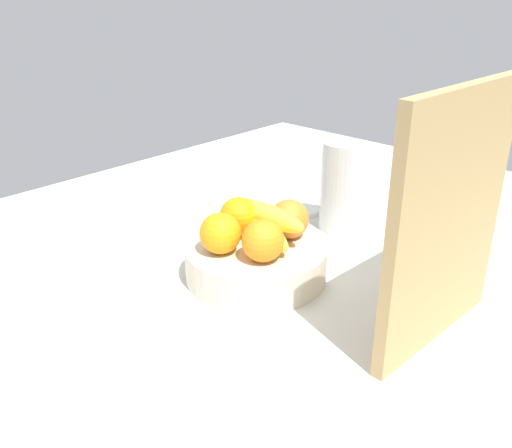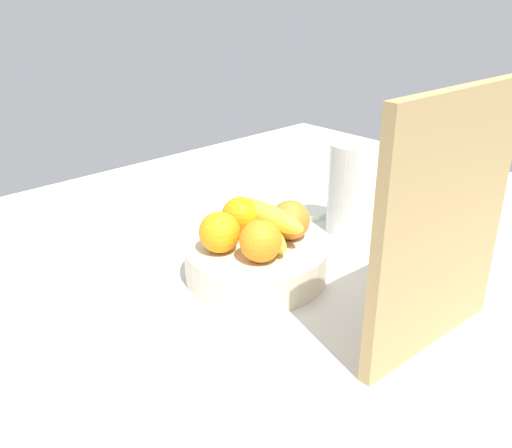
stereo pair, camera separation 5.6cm
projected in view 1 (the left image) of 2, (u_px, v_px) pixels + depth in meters
ground_plane at (251, 291)px, 96.06cm from camera, size 180.00×140.00×3.00cm
fruit_bowl at (256, 261)px, 96.28cm from camera, size 24.24×24.24×5.99cm
orange_front_left at (220, 233)px, 91.42cm from camera, size 6.87×6.87×6.87cm
orange_front_right at (263, 241)px, 88.82cm from camera, size 6.87×6.87×6.87cm
orange_center at (289, 219)px, 96.75cm from camera, size 6.87×6.87×6.87cm
orange_back_left at (239, 217)px, 97.69cm from camera, size 6.87×6.87×6.87cm
banana_bunch at (264, 222)px, 96.28cm from camera, size 9.80×17.70×6.20cm
cutting_board at (448, 221)px, 74.51cm from camera, size 28.05×3.04×36.00cm
thermos_tumbler at (341, 186)px, 112.68cm from camera, size 8.31×8.31×18.18cm
jar_lid at (303, 211)px, 122.90cm from camera, size 6.96×6.96×1.17cm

